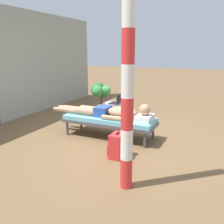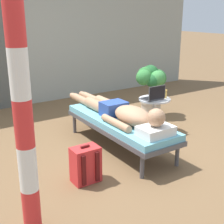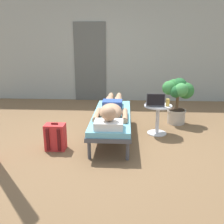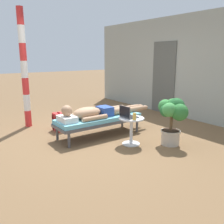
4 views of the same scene
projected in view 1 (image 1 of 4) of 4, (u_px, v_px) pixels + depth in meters
The scene contains 10 objects.
ground_plane at pixel (114, 138), 4.80m from camera, with size 40.00×40.00×0.00m, color brown.
house_wall_back at pixel (2, 65), 5.71m from camera, with size 7.60×0.20×2.70m, color #999E93.
lounge_chair at pixel (109, 120), 4.82m from camera, with size 0.63×1.85×0.42m.
person_reclining at pixel (111, 112), 4.76m from camera, with size 0.53×2.17×0.32m.
side_table at pixel (116, 110), 5.59m from camera, with size 0.48×0.48×0.52m.
laptop at pixel (117, 101), 5.47m from camera, with size 0.31×0.24×0.23m.
drink_glass at pixel (120, 99), 5.65m from camera, with size 0.06×0.06×0.13m, color gold.
backpack at pixel (117, 146), 3.91m from camera, with size 0.30×0.26×0.42m.
potted_plant at pixel (101, 95), 6.18m from camera, with size 0.62×0.49×0.89m.
porch_post at pixel (128, 81), 2.77m from camera, with size 0.15×0.15×2.69m.
Camera 1 is at (-4.11, -1.87, 1.69)m, focal length 38.91 mm.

